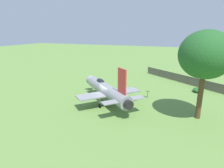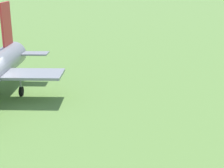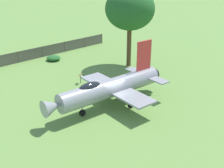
{
  "view_description": "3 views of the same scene",
  "coord_description": "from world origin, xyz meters",
  "px_view_note": "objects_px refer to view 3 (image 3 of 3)",
  "views": [
    {
      "loc": [
        -9.76,
        22.85,
        9.74
      ],
      "look_at": [
        -0.16,
        -1.34,
        2.43
      ],
      "focal_mm": 30.77,
      "sensor_mm": 36.0,
      "label": 1
    },
    {
      "loc": [
        19.41,
        -7.14,
        7.32
      ],
      "look_at": [
        5.73,
        4.75,
        1.5
      ],
      "focal_mm": 54.54,
      "sensor_mm": 36.0,
      "label": 2
    },
    {
      "loc": [
        23.46,
        3.92,
        12.44
      ],
      "look_at": [
        -0.14,
        0.06,
        2.14
      ],
      "focal_mm": 45.3,
      "sensor_mm": 36.0,
      "label": 3
    }
  ],
  "objects_px": {
    "shade_tree": "(130,9)",
    "shrub_near_fence": "(53,58)",
    "display_jet": "(108,88)",
    "info_plaque": "(80,76)"
  },
  "relations": [
    {
      "from": "display_jet",
      "to": "shade_tree",
      "type": "xyz_separation_m",
      "value": [
        -11.72,
        0.65,
        5.37
      ]
    },
    {
      "from": "shade_tree",
      "to": "shrub_near_fence",
      "type": "height_order",
      "value": "shade_tree"
    },
    {
      "from": "display_jet",
      "to": "shrub_near_fence",
      "type": "height_order",
      "value": "display_jet"
    },
    {
      "from": "display_jet",
      "to": "info_plaque",
      "type": "relative_size",
      "value": 9.64
    },
    {
      "from": "info_plaque",
      "to": "shrub_near_fence",
      "type": "bearing_deg",
      "value": -141.0
    },
    {
      "from": "display_jet",
      "to": "shrub_near_fence",
      "type": "distance_m",
      "value": 15.64
    },
    {
      "from": "info_plaque",
      "to": "shade_tree",
      "type": "bearing_deg",
      "value": 145.26
    },
    {
      "from": "display_jet",
      "to": "info_plaque",
      "type": "xyz_separation_m",
      "value": [
        -4.98,
        -4.02,
        -1.0
      ]
    },
    {
      "from": "shade_tree",
      "to": "display_jet",
      "type": "bearing_deg",
      "value": -3.19
    },
    {
      "from": "shade_tree",
      "to": "shrub_near_fence",
      "type": "xyz_separation_m",
      "value": [
        -0.39,
        -10.44,
        -6.87
      ]
    }
  ]
}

